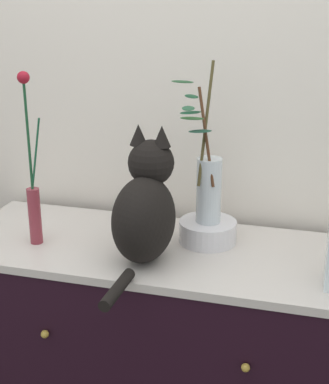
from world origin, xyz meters
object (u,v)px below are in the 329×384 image
(sideboard, at_px, (164,372))
(vase_glass_clear, at_px, (208,183))
(cat_sitting, at_px, (145,208))
(vase_slim_green, at_px, (33,193))
(bowl_porcelain, at_px, (208,231))

(sideboard, height_order, vase_glass_clear, vase_glass_clear)
(cat_sitting, relative_size, vase_slim_green, 0.84)
(cat_sitting, distance_m, bowl_porcelain, 0.26)
(cat_sitting, height_order, vase_glass_clear, vase_glass_clear)
(sideboard, height_order, bowl_porcelain, bowl_porcelain)
(cat_sitting, bearing_deg, bowl_porcelain, 46.84)
(bowl_porcelain, relative_size, vase_glass_clear, 0.37)
(cat_sitting, xyz_separation_m, vase_glass_clear, (0.15, 0.16, 0.04))
(vase_slim_green, bearing_deg, bowl_porcelain, 16.31)
(sideboard, distance_m, bowl_porcelain, 0.51)
(sideboard, relative_size, cat_sitting, 3.00)
(vase_glass_clear, bearing_deg, bowl_porcelain, 14.18)
(sideboard, bearing_deg, cat_sitting, -111.84)
(cat_sitting, relative_size, bowl_porcelain, 2.46)
(sideboard, xyz_separation_m, vase_glass_clear, (0.11, 0.08, 0.65))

